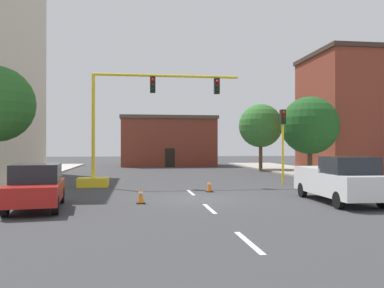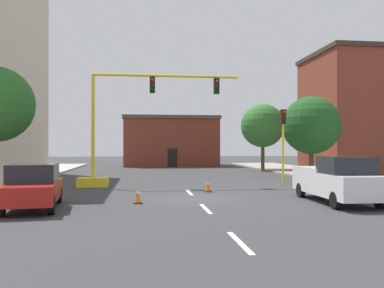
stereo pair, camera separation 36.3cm
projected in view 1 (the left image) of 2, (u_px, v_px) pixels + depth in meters
ground_plane at (198, 199)px, 18.54m from camera, size 160.00×160.00×0.00m
sidewalk_right at (358, 180)px, 28.18m from camera, size 6.00×56.00×0.14m
lane_stripe_seg_1 at (248, 242)px, 10.12m from camera, size 0.16×2.40×0.01m
lane_stripe_seg_2 at (209, 209)px, 15.57m from camera, size 0.16×2.40×0.01m
lane_stripe_seg_3 at (191, 192)px, 21.02m from camera, size 0.16×2.40×0.01m
building_brick_center at (167, 141)px, 50.56m from camera, size 11.61×8.08×6.10m
building_row_right at (371, 113)px, 38.42m from camera, size 12.05×8.87×11.20m
traffic_signal_gantry at (115, 149)px, 24.17m from camera, size 9.75×1.20×6.83m
traffic_light_pole_right at (283, 129)px, 25.98m from camera, size 0.32×0.47×4.80m
tree_right_mid at (310, 125)px, 31.46m from camera, size 4.52×4.52×6.33m
tree_right_far at (261, 126)px, 40.55m from camera, size 4.38×4.38×6.71m
pickup_truck_white at (339, 180)px, 17.33m from camera, size 2.16×5.46×1.99m
sedan_red_near_left at (36, 186)px, 15.46m from camera, size 2.35×4.68×1.74m
traffic_cone_roadside_a at (209, 186)px, 21.34m from camera, size 0.36×0.36×0.68m
traffic_cone_roadside_b at (141, 195)px, 16.97m from camera, size 0.36×0.36×0.70m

